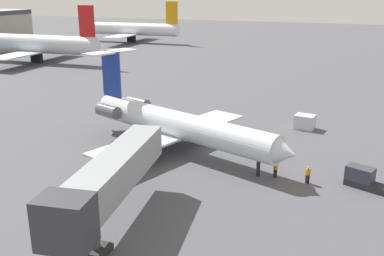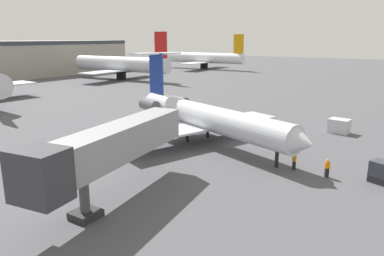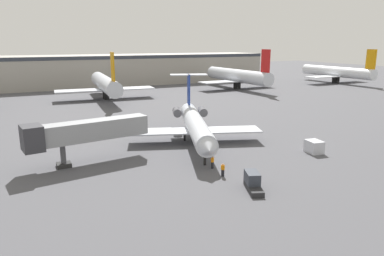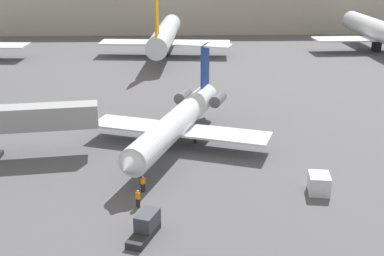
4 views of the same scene
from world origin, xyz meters
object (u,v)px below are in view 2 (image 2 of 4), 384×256
Objects in this scene: ground_crew_marshaller at (327,168)px; parked_airliner_east_mid at (121,64)px; jet_bridge at (105,149)px; parked_airliner_east_end at (205,58)px; regional_jet at (204,116)px; ground_crew_loader at (294,161)px; cargo_container_uld at (339,126)px.

ground_crew_marshaller is 0.05× the size of parked_airliner_east_mid.
parked_airliner_east_end is (108.16, 56.46, -0.00)m from jet_bridge.
jet_bridge is at bearing -137.14° from parked_airliner_east_mid.
parked_airliner_east_mid reaches higher than ground_crew_marshaller.
parked_airliner_east_end is (45.84, -1.37, -0.18)m from parked_airliner_east_mid.
regional_jet reaches higher than jet_bridge.
parked_airliner_east_mid reaches higher than ground_crew_loader.
regional_jet is 12.78m from ground_crew_loader.
cargo_container_uld is at bearing -43.78° from regional_jet.
cargo_container_uld is (16.79, -0.65, 0.07)m from ground_crew_loader.
ground_crew_loader is 0.62× the size of cargo_container_uld.
regional_jet is 1.67× the size of jet_bridge.
jet_bridge reaches higher than ground_crew_loader.
parked_airliner_east_end reaches higher than regional_jet.
parked_airliner_east_end reaches higher than jet_bridge.
parked_airliner_east_end is (93.39, 65.94, 3.46)m from ground_crew_loader.
cargo_container_uld is at bearing -2.22° from ground_crew_loader.
regional_jet is 10.31× the size of cargo_container_uld.
regional_jet is at bearing 75.91° from ground_crew_marshaller.
ground_crew_marshaller is 85.16m from parked_airliner_east_mid.
parked_airliner_east_mid reaches higher than parked_airliner_east_end.
ground_crew_loader is (-3.52, -12.07, -2.32)m from regional_jet.
cargo_container_uld is at bearing -138.99° from parked_airliner_east_end.
cargo_container_uld is at bearing -114.34° from parked_airliner_east_mid.
jet_bridge is at bearing 162.20° from cargo_container_uld.
parked_airliner_east_mid is (44.02, 55.25, 1.32)m from regional_jet.
ground_crew_marshaller is at bearing -124.20° from parked_airliner_east_mid.
parked_airliner_east_mid is 45.86m from parked_airliner_east_end.
parked_airliner_east_end is at bearing 30.95° from regional_jet.
parked_airliner_east_mid is 1.00× the size of parked_airliner_east_end.
cargo_container_uld is (31.57, -10.14, -3.40)m from jet_bridge.
ground_crew_marshaller is 0.62× the size of cargo_container_uld.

